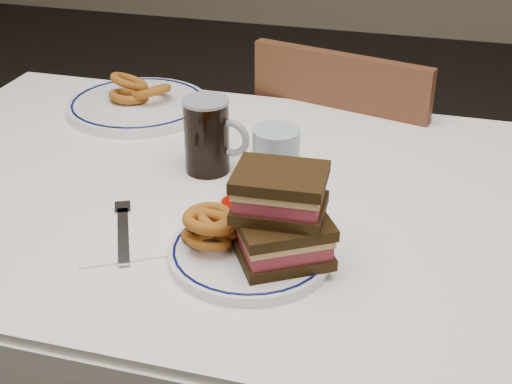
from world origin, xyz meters
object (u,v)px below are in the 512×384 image
(main_plate, at_px, (250,252))
(beer_mug, at_px, (208,135))
(far_plate, at_px, (138,105))
(chair_far, at_px, (350,197))
(reuben_sandwich, at_px, (282,216))

(main_plate, relative_size, beer_mug, 1.77)
(beer_mug, xyz_separation_m, far_plate, (-0.23, 0.22, -0.06))
(main_plate, relative_size, far_plate, 0.81)
(far_plate, bearing_deg, beer_mug, -43.19)
(chair_far, relative_size, beer_mug, 6.43)
(reuben_sandwich, bearing_deg, main_plate, 173.72)
(main_plate, distance_m, reuben_sandwich, 0.09)
(chair_far, bearing_deg, reuben_sandwich, -90.40)
(chair_far, bearing_deg, far_plate, -150.62)
(main_plate, distance_m, far_plate, 0.60)
(far_plate, bearing_deg, reuben_sandwich, -47.61)
(main_plate, height_order, beer_mug, beer_mug)
(chair_far, xyz_separation_m, reuben_sandwich, (-0.01, -0.71, 0.36))
(chair_far, xyz_separation_m, main_plate, (-0.05, -0.71, 0.29))
(main_plate, bearing_deg, chair_far, 85.80)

